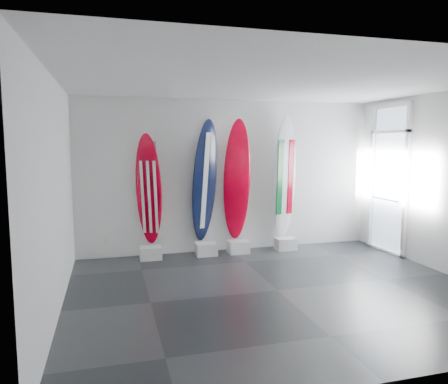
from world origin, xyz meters
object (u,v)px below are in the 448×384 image
object	(u,v)px
surfboard_navy	(205,182)
surfboard_italy	(285,177)
surfboard_swiss	(237,180)
surfboard_usa	(149,190)

from	to	relation	value
surfboard_navy	surfboard_italy	size ratio (longest dim) A/B	0.97
surfboard_swiss	surfboard_italy	bearing A→B (deg)	1.31
surfboard_usa	surfboard_italy	xyz separation A→B (m)	(2.72, 0.00, 0.19)
surfboard_usa	surfboard_italy	bearing A→B (deg)	16.83
surfboard_usa	surfboard_italy	world-z (taller)	surfboard_italy
surfboard_navy	surfboard_swiss	bearing A→B (deg)	-20.82
surfboard_usa	surfboard_navy	bearing A→B (deg)	16.83
surfboard_usa	surfboard_navy	size ratio (longest dim) A/B	0.89
surfboard_usa	surfboard_navy	world-z (taller)	surfboard_navy
surfboard_navy	surfboard_italy	bearing A→B (deg)	-20.82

